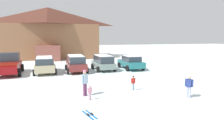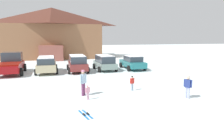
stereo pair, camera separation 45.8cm
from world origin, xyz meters
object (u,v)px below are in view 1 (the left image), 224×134
object	(u,v)px
skier_teen_in_navy_coat	(189,85)
parked_maroon_van	(76,63)
parked_beige_suv	(45,64)
pair_of_skis	(90,115)
pickup_truck	(9,64)
skier_child_in_pink_snowsuit	(90,92)
parked_teal_hatchback	(131,62)
skier_child_in_red_jacket	(133,82)
ski_lodge	(49,32)
parked_grey_wagon	(103,62)
skier_adult_in_blue_parka	(85,81)

from	to	relation	value
skier_teen_in_navy_coat	parked_maroon_van	bearing A→B (deg)	117.00
parked_beige_suv	pair_of_skis	size ratio (longest dim) A/B	3.46
parked_maroon_van	pair_of_skis	xyz separation A→B (m)	(-0.68, -12.38, -0.93)
pickup_truck	skier_child_in_pink_snowsuit	world-z (taller)	pickup_truck
parked_teal_hatchback	skier_child_in_pink_snowsuit	distance (m)	12.16
parked_maroon_van	skier_child_in_red_jacket	world-z (taller)	parked_maroon_van
parked_maroon_van	parked_beige_suv	bearing A→B (deg)	174.68
ski_lodge	parked_grey_wagon	bearing A→B (deg)	-69.24
pickup_truck	skier_child_in_pink_snowsuit	bearing A→B (deg)	-58.92
skier_teen_in_navy_coat	skier_adult_in_blue_parka	xyz separation A→B (m)	(-6.16, 2.21, 0.15)
skier_child_in_pink_snowsuit	skier_adult_in_blue_parka	distance (m)	1.07
skier_adult_in_blue_parka	pickup_truck	bearing A→B (deg)	122.89
ski_lodge	skier_adult_in_blue_parka	distance (m)	25.82
pair_of_skis	parked_beige_suv	bearing A→B (deg)	101.37
ski_lodge	pickup_truck	world-z (taller)	ski_lodge
parked_maroon_van	pickup_truck	distance (m)	6.72
parked_grey_wagon	skier_child_in_red_jacket	xyz separation A→B (m)	(-0.01, -9.01, -0.32)
ski_lodge	pickup_truck	distance (m)	16.51
parked_grey_wagon	skier_child_in_red_jacket	size ratio (longest dim) A/B	3.95
parked_teal_hatchback	pair_of_skis	distance (m)	14.39
ski_lodge	skier_child_in_red_jacket	xyz separation A→B (m)	(6.09, -25.11, -3.91)
parked_teal_hatchback	skier_child_in_red_jacket	world-z (taller)	parked_teal_hatchback
parked_maroon_van	parked_teal_hatchback	distance (m)	6.40
parked_beige_suv	pair_of_skis	world-z (taller)	parked_beige_suv
pickup_truck	skier_teen_in_navy_coat	bearing A→B (deg)	-43.79
skier_child_in_pink_snowsuit	skier_teen_in_navy_coat	world-z (taller)	skier_teen_in_navy_coat
skier_teen_in_navy_coat	skier_child_in_red_jacket	xyz separation A→B (m)	(-2.69, 2.54, -0.20)
skier_child_in_red_jacket	parked_teal_hatchback	bearing A→B (deg)	69.50
parked_teal_hatchback	skier_teen_in_navy_coat	size ratio (longest dim) A/B	3.15
parked_beige_suv	ski_lodge	bearing A→B (deg)	89.26
ski_lodge	pair_of_skis	distance (m)	29.16
parked_teal_hatchback	skier_child_in_red_jacket	distance (m)	9.49
skier_child_in_pink_snowsuit	pair_of_skis	size ratio (longest dim) A/B	0.67
skier_child_in_red_jacket	parked_beige_suv	bearing A→B (deg)	124.80
ski_lodge	parked_teal_hatchback	world-z (taller)	ski_lodge
skier_child_in_pink_snowsuit	skier_adult_in_blue_parka	world-z (taller)	skier_adult_in_blue_parka
parked_grey_wagon	skier_child_in_pink_snowsuit	bearing A→B (deg)	-107.94
parked_maroon_van	parked_teal_hatchback	xyz separation A→B (m)	(6.40, 0.13, -0.14)
parked_maroon_van	ski_lodge	bearing A→B (deg)	100.46
parked_maroon_van	skier_adult_in_blue_parka	size ratio (longest dim) A/B	2.51
pickup_truck	skier_child_in_red_jacket	bearing A→B (deg)	-43.90
parked_beige_suv	parked_teal_hatchback	xyz separation A→B (m)	(9.62, -0.17, -0.10)
skier_child_in_red_jacket	pickup_truck	bearing A→B (deg)	136.10
skier_child_in_pink_snowsuit	skier_adult_in_blue_parka	xyz separation A→B (m)	(-0.15, 0.96, 0.44)
ski_lodge	parked_teal_hatchback	bearing A→B (deg)	-59.86
parked_maroon_van	skier_adult_in_blue_parka	distance (m)	9.11
parked_beige_suv	pickup_truck	world-z (taller)	pickup_truck
skier_adult_in_blue_parka	skier_child_in_pink_snowsuit	bearing A→B (deg)	-80.99
skier_child_in_pink_snowsuit	skier_teen_in_navy_coat	size ratio (longest dim) A/B	0.63
pickup_truck	parked_maroon_van	bearing A→B (deg)	-5.41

